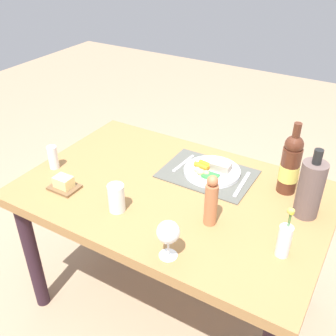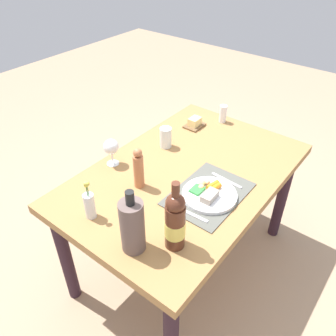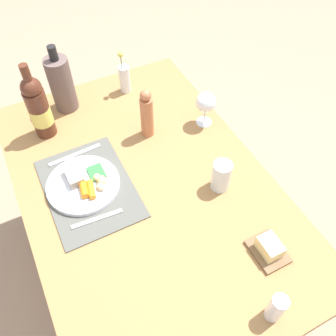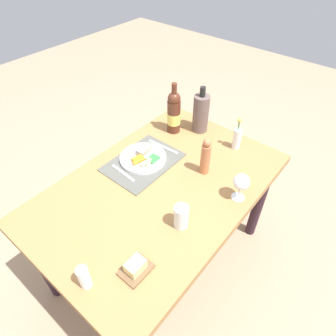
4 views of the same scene
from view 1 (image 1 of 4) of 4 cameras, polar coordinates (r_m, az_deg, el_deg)
name	(u,v)px [view 1 (image 1 of 4)]	position (r m, az deg, el deg)	size (l,w,h in m)	color
ground_plane	(172,300)	(2.29, 0.61, -18.61)	(8.00, 8.00, 0.00)	#A18468
dining_table	(173,206)	(1.83, 0.73, -5.59)	(1.36, 0.89, 0.75)	#9C7041
placemat	(208,174)	(1.88, 5.78, -0.86)	(0.43, 0.31, 0.01)	#53534C
dinner_plate	(212,171)	(1.88, 6.39, -0.38)	(0.27, 0.27, 0.05)	white
fork	(242,184)	(1.83, 10.71, -2.30)	(0.02, 0.21, 0.01)	silver
knife	(184,163)	(1.95, 2.28, 0.69)	(0.01, 0.18, 0.01)	silver
wine_bottle	(290,165)	(1.77, 17.34, 0.48)	(0.09, 0.09, 0.33)	#51281A
wine_glass	(168,233)	(1.38, 0.03, -9.41)	(0.08, 0.08, 0.16)	white
butter_dish	(64,184)	(1.83, -14.89, -2.27)	(0.13, 0.10, 0.06)	brown
pepper_mill	(211,201)	(1.53, 6.29, -4.82)	(0.05, 0.05, 0.23)	#B76C44
salt_shaker	(53,157)	(1.98, -16.36, 1.50)	(0.05, 0.05, 0.12)	white
flower_vase	(285,239)	(1.47, 16.58, -9.82)	(0.05, 0.05, 0.21)	silver
cooler_bottle	(310,189)	(1.66, 19.96, -2.86)	(0.10, 0.10, 0.31)	brown
water_tumbler	(117,200)	(1.64, -7.49, -4.56)	(0.07, 0.07, 0.12)	silver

